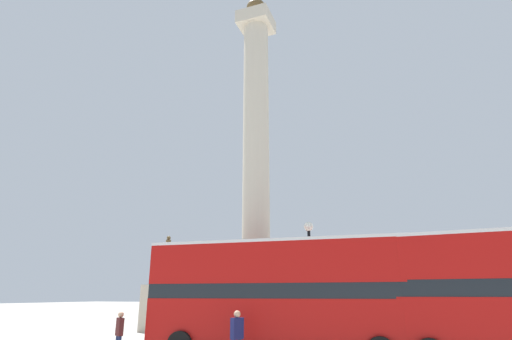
# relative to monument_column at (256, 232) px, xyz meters

# --- Properties ---
(monument_column) EXTENTS (5.63, 5.63, 21.00)m
(monument_column) POSITION_rel_monument_column_xyz_m (0.00, 0.00, 0.00)
(monument_column) COLOR #BCB29E
(monument_column) RESTS_ON ground_plane
(bus_a) EXTENTS (10.43, 3.37, 4.35)m
(bus_a) POSITION_rel_monument_column_xyz_m (2.93, -4.93, -3.21)
(bus_a) COLOR #A80F0C
(bus_a) RESTS_ON ground_plane
(equestrian_statue) EXTENTS (3.54, 3.15, 6.28)m
(equestrian_statue) POSITION_rel_monument_column_xyz_m (-8.06, 3.79, -3.69)
(equestrian_statue) COLOR #BCB29E
(equestrian_statue) RESTS_ON ground_plane
(street_lamp) EXTENTS (0.45, 0.45, 5.60)m
(street_lamp) POSITION_rel_monument_column_xyz_m (3.46, -2.09, -2.34)
(street_lamp) COLOR black
(street_lamp) RESTS_ON ground_plane
(pedestrian_near_lamp) EXTENTS (0.46, 0.39, 1.67)m
(pedestrian_near_lamp) POSITION_rel_monument_column_xyz_m (-2.82, -7.16, -4.68)
(pedestrian_near_lamp) COLOR #192347
(pedestrian_near_lamp) RESTS_ON ground_plane
(pedestrian_by_plinth) EXTENTS (0.36, 0.50, 1.78)m
(pedestrian_by_plinth) POSITION_rel_monument_column_xyz_m (2.07, -7.20, -4.59)
(pedestrian_by_plinth) COLOR #28282D
(pedestrian_by_plinth) RESTS_ON ground_plane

